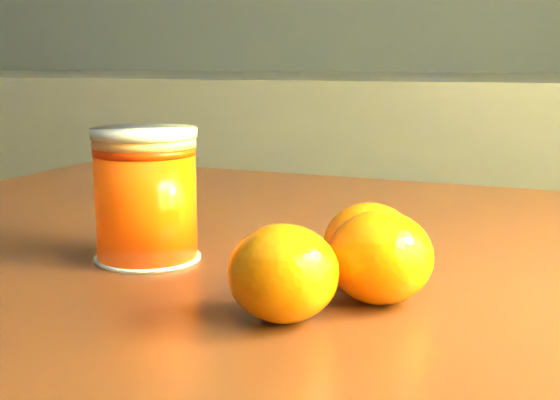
# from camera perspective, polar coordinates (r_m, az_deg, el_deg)

# --- Properties ---
(kitchen_counter) EXTENTS (3.15, 0.60, 0.90)m
(kitchen_counter) POSITION_cam_1_polar(r_m,az_deg,el_deg) (2.05, -12.60, -3.70)
(kitchen_counter) COLOR #505155
(kitchen_counter) RESTS_ON ground
(table) EXTENTS (1.16, 0.90, 0.79)m
(table) POSITION_cam_1_polar(r_m,az_deg,el_deg) (0.67, 5.57, -12.32)
(table) COLOR #5D2E17
(table) RESTS_ON ground
(juice_glass) EXTENTS (0.08, 0.08, 0.10)m
(juice_glass) POSITION_cam_1_polar(r_m,az_deg,el_deg) (0.62, -9.77, 0.31)
(juice_glass) COLOR #FF4505
(juice_glass) RESTS_ON table
(orange_front) EXTENTS (0.09, 0.09, 0.06)m
(orange_front) POSITION_cam_1_polar(r_m,az_deg,el_deg) (0.51, 7.35, -4.17)
(orange_front) COLOR orange
(orange_front) RESTS_ON table
(orange_back) EXTENTS (0.08, 0.08, 0.06)m
(orange_back) POSITION_cam_1_polar(r_m,az_deg,el_deg) (0.56, 6.57, -3.16)
(orange_back) COLOR orange
(orange_back) RESTS_ON table
(orange_extra) EXTENTS (0.09, 0.09, 0.06)m
(orange_extra) POSITION_cam_1_polar(r_m,az_deg,el_deg) (0.48, 0.24, -5.37)
(orange_extra) COLOR orange
(orange_extra) RESTS_ON table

